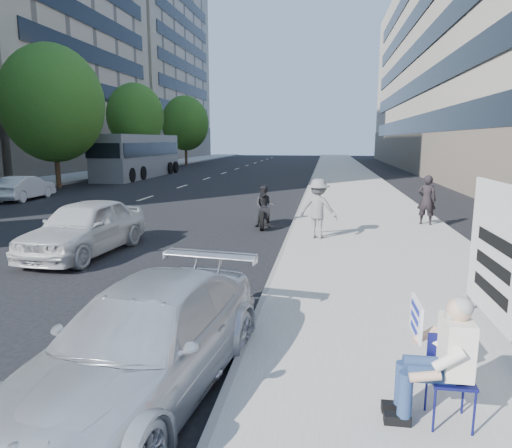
% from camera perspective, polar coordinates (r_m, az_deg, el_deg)
% --- Properties ---
extents(ground, '(160.00, 160.00, 0.00)m').
position_cam_1_polar(ground, '(8.65, -8.73, -9.32)').
color(ground, black).
rests_on(ground, ground).
extents(near_sidewalk, '(5.00, 120.00, 0.15)m').
position_cam_1_polar(near_sidewalk, '(27.94, 11.81, 4.43)').
color(near_sidewalk, gray).
rests_on(near_sidewalk, ground).
extents(far_sidewalk, '(4.50, 120.00, 0.15)m').
position_cam_1_polar(far_sidewalk, '(33.90, -26.00, 4.63)').
color(far_sidewalk, gray).
rests_on(far_sidewalk, ground).
extents(far_bldg_north, '(22.00, 28.00, 28.00)m').
position_cam_1_polar(far_bldg_north, '(77.75, -16.95, 18.25)').
color(far_bldg_north, tan).
rests_on(far_bldg_north, ground).
extents(tree_far_c, '(6.00, 6.00, 8.47)m').
position_cam_1_polar(tree_far_c, '(30.50, -24.09, 13.56)').
color(tree_far_c, '#382616').
rests_on(tree_far_c, ground).
extents(tree_far_d, '(4.80, 4.80, 7.65)m').
position_cam_1_polar(tree_far_d, '(41.13, -14.85, 12.90)').
color(tree_far_d, '#382616').
rests_on(tree_far_d, ground).
extents(tree_far_e, '(5.40, 5.40, 7.89)m').
position_cam_1_polar(tree_far_e, '(54.26, -8.84, 12.34)').
color(tree_far_e, '#382616').
rests_on(tree_far_e, ground).
extents(seated_protester, '(0.83, 1.11, 1.31)m').
position_cam_1_polar(seated_protester, '(4.95, 22.05, -14.65)').
color(seated_protester, '#121452').
rests_on(seated_protester, near_sidewalk).
extents(jogger, '(1.18, 0.80, 1.69)m').
position_cam_1_polar(jogger, '(13.03, 7.76, 1.92)').
color(jogger, slate).
rests_on(jogger, near_sidewalk).
extents(pedestrian_woman, '(0.66, 0.50, 1.64)m').
position_cam_1_polar(pedestrian_woman, '(16.05, 20.55, 2.85)').
color(pedestrian_woman, black).
rests_on(pedestrian_woman, near_sidewalk).
extents(protest_banner, '(0.08, 3.06, 2.20)m').
position_cam_1_polar(protest_banner, '(6.61, 29.15, -4.10)').
color(protest_banner, '#4C4C4C').
rests_on(protest_banner, near_sidewalk).
extents(parked_sedan, '(2.31, 4.51, 1.25)m').
position_cam_1_polar(parked_sedan, '(5.58, -13.70, -14.06)').
color(parked_sedan, silver).
rests_on(parked_sedan, ground).
extents(white_sedan_near, '(1.94, 4.24, 1.41)m').
position_cam_1_polar(white_sedan_near, '(12.51, -20.61, -0.36)').
color(white_sedan_near, silver).
rests_on(white_sedan_near, ground).
extents(white_sedan_mid, '(1.40, 3.63, 1.18)m').
position_cam_1_polar(white_sedan_mid, '(25.17, -26.97, 4.05)').
color(white_sedan_mid, silver).
rests_on(white_sedan_mid, ground).
extents(motorcycle, '(0.73, 2.05, 1.42)m').
position_cam_1_polar(motorcycle, '(15.35, 1.09, 1.95)').
color(motorcycle, black).
rests_on(motorcycle, ground).
extents(bus, '(2.78, 12.09, 3.30)m').
position_cam_1_polar(bus, '(37.58, -14.37, 8.21)').
color(bus, slate).
rests_on(bus, ground).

